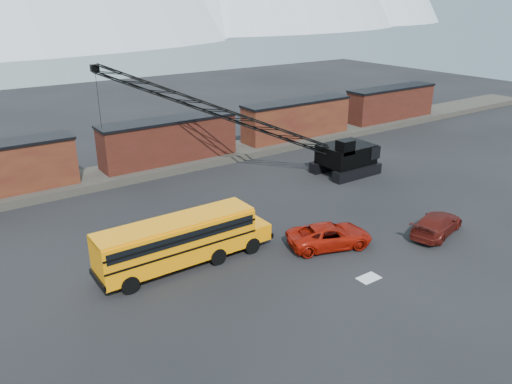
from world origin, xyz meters
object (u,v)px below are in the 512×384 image
Objects in this scene: red_pickup at (330,236)px; crawler_crane at (219,112)px; school_bus at (182,240)px; maroon_suv at (437,224)px.

red_pickup is 0.25× the size of crawler_crane.
red_pickup is at bearing -19.87° from school_bus.
crawler_crane is at bearing 3.63° from maroon_suv.
maroon_suv is 0.24× the size of crawler_crane.
school_bus reaches higher than maroon_suv.
school_bus is 18.00m from maroon_suv.
maroon_suv is (16.84, -6.29, -1.01)m from school_bus.
school_bus is 9.94m from red_pickup.
red_pickup is 8.08m from maroon_suv.
school_bus is 2.03× the size of red_pickup.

